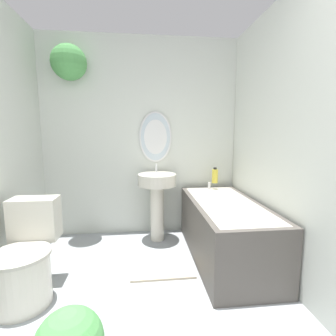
{
  "coord_description": "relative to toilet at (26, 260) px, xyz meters",
  "views": [
    {
      "loc": [
        -0.01,
        -0.38,
        1.27
      ],
      "look_at": [
        0.22,
        1.64,
        0.97
      ],
      "focal_mm": 26.0,
      "sensor_mm": 36.0,
      "label": 1
    }
  ],
  "objects": [
    {
      "name": "wall_back",
      "position": [
        0.79,
        1.19,
        1.01
      ],
      "size": [
        2.46,
        0.38,
        2.4
      ],
      "color": "silver",
      "rests_on": "ground_plane"
    },
    {
      "name": "wall_right",
      "position": [
        2.1,
        -0.14,
        0.9
      ],
      "size": [
        0.06,
        2.77,
        2.4
      ],
      "color": "silver",
      "rests_on": "ground_plane"
    },
    {
      "name": "toilet",
      "position": [
        0.0,
        0.0,
        0.0
      ],
      "size": [
        0.43,
        0.62,
        0.73
      ],
      "color": "beige",
      "rests_on": "ground_plane"
    },
    {
      "name": "pedestal_sink",
      "position": [
        1.07,
        0.92,
        0.26
      ],
      "size": [
        0.44,
        0.44,
        0.89
      ],
      "color": "beige",
      "rests_on": "ground_plane"
    },
    {
      "name": "bathtub",
      "position": [
        1.72,
        0.42,
        -0.0
      ],
      "size": [
        0.66,
        1.42,
        0.66
      ],
      "color": "#4C4742",
      "rests_on": "ground_plane"
    },
    {
      "name": "shampoo_bottle",
      "position": [
        1.78,
        1.01,
        0.44
      ],
      "size": [
        0.07,
        0.07,
        0.19
      ],
      "color": "gold",
      "rests_on": "bathtub"
    },
    {
      "name": "bath_mat",
      "position": [
        1.07,
        0.25,
        -0.29
      ],
      "size": [
        0.58,
        0.33,
        0.02
      ],
      "color": "#B7A88E",
      "rests_on": "ground_plane"
    }
  ]
}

